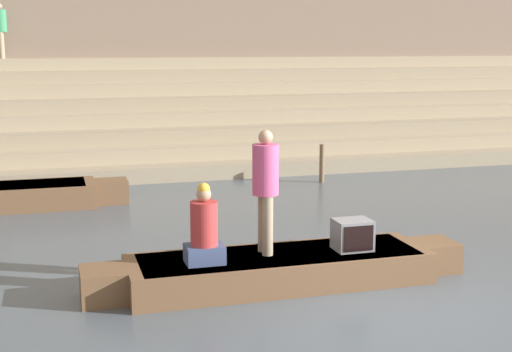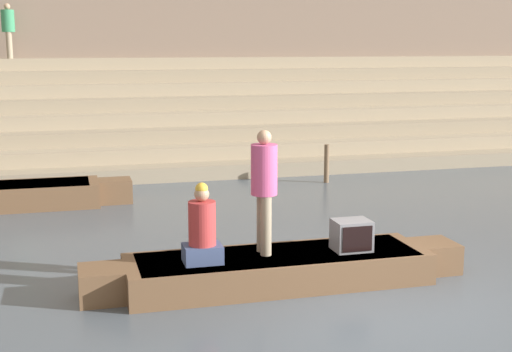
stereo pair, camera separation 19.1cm
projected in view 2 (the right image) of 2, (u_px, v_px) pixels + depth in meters
ground_plane at (386, 306)px, 9.22m from camera, size 120.00×120.00×0.00m
ghat_steps at (200, 122)px, 21.46m from camera, size 36.00×6.37×2.90m
back_wall at (182, 18)px, 23.59m from camera, size 34.20×1.28×8.39m
rowboat_main at (278, 268)px, 10.03m from camera, size 5.47×1.36×0.44m
person_standing at (264, 183)px, 9.86m from camera, size 0.37×0.37×1.75m
person_rowing at (202, 231)px, 9.53m from camera, size 0.52×0.40×1.10m
tv_set at (352, 235)px, 10.14m from camera, size 0.52×0.43×0.44m
mooring_post at (327, 164)px, 17.33m from camera, size 0.12×0.12×0.94m
person_on_steps at (8, 27)px, 21.33m from camera, size 0.38×0.38×1.62m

